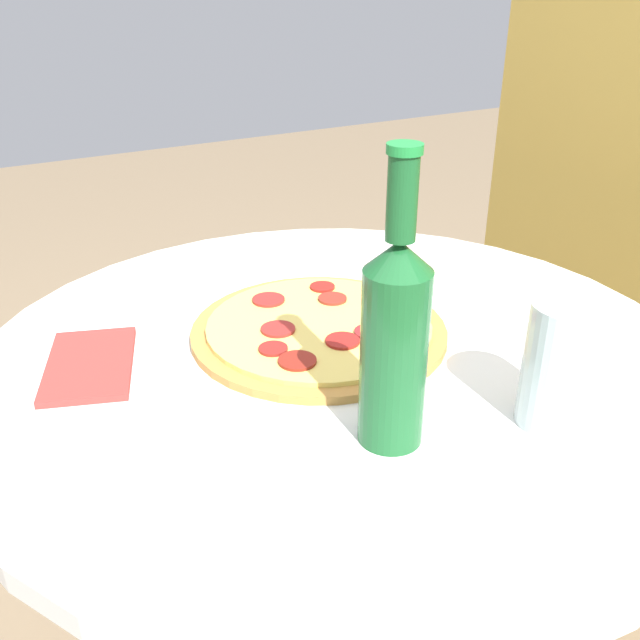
# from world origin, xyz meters

# --- Properties ---
(table) EXTENTS (0.84, 0.84, 0.71)m
(table) POSITION_xyz_m (0.00, 0.00, 0.54)
(table) COLOR silver
(table) RESTS_ON ground_plane
(pizza) EXTENTS (0.31, 0.31, 0.02)m
(pizza) POSITION_xyz_m (-0.04, 0.00, 0.72)
(pizza) COLOR #B77F3D
(pizza) RESTS_ON table
(beer_bottle) EXTENTS (0.06, 0.06, 0.28)m
(beer_bottle) POSITION_xyz_m (0.17, -0.04, 0.82)
(beer_bottle) COLOR #195628
(beer_bottle) RESTS_ON table
(drinking_glass) EXTENTS (0.07, 0.07, 0.13)m
(drinking_glass) POSITION_xyz_m (0.23, 0.11, 0.78)
(drinking_glass) COLOR silver
(drinking_glass) RESTS_ON table
(napkin) EXTENTS (0.18, 0.14, 0.01)m
(napkin) POSITION_xyz_m (-0.10, -0.26, 0.72)
(napkin) COLOR red
(napkin) RESTS_ON table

